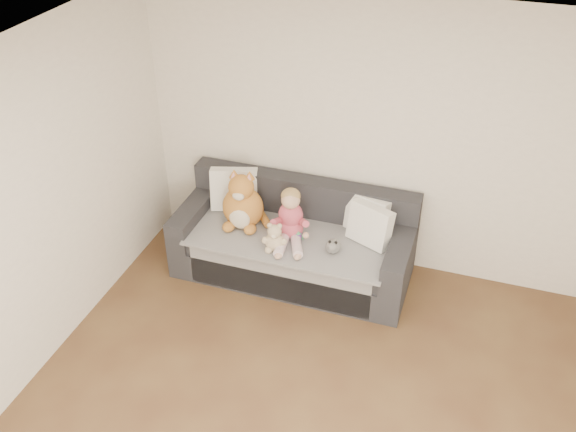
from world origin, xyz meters
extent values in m
plane|color=white|center=(0.00, 0.00, 2.60)|extent=(5.00, 5.00, 0.00)
plane|color=white|center=(0.00, 2.50, 1.30)|extent=(4.50, 0.00, 4.50)
cube|color=#242428|center=(-0.70, 2.02, 0.15)|extent=(2.20, 0.90, 0.30)
cube|color=#242428|center=(-0.70, 1.99, 0.38)|extent=(1.90, 0.80, 0.15)
cube|color=#242428|center=(-0.70, 2.37, 0.65)|extent=(2.20, 0.20, 0.40)
cube|color=#242428|center=(-1.70, 2.02, 0.45)|extent=(0.20, 0.90, 0.30)
cube|color=#242428|center=(0.30, 2.02, 0.45)|extent=(0.20, 0.90, 0.30)
cube|color=#99999C|center=(-0.70, 1.97, 0.46)|extent=(1.85, 0.88, 0.02)
cube|color=#99999C|center=(-0.70, 1.58, 0.23)|extent=(1.70, 0.02, 0.41)
cube|color=white|center=(-1.37, 2.24, 0.68)|extent=(0.49, 0.33, 0.43)
cube|color=white|center=(-0.07, 2.25, 0.65)|extent=(0.43, 0.30, 0.37)
cube|color=white|center=(0.00, 2.10, 0.66)|extent=(0.44, 0.33, 0.38)
ellipsoid|color=#C34449|center=(-0.70, 1.96, 0.56)|extent=(0.24, 0.19, 0.19)
ellipsoid|color=#C34449|center=(-0.71, 1.97, 0.70)|extent=(0.23, 0.19, 0.25)
ellipsoid|color=#DBAA8C|center=(-0.70, 1.95, 0.87)|extent=(0.17, 0.17, 0.17)
ellipsoid|color=tan|center=(-0.71, 1.98, 0.90)|extent=(0.18, 0.18, 0.14)
cylinder|color=#C34449|center=(-0.80, 1.86, 0.68)|extent=(0.08, 0.23, 0.15)
cylinder|color=#C34449|center=(-0.58, 1.92, 0.68)|extent=(0.18, 0.23, 0.15)
ellipsoid|color=#DBAA8C|center=(-0.81, 1.77, 0.60)|extent=(0.06, 0.06, 0.06)
ellipsoid|color=#DBAA8C|center=(-0.52, 1.84, 0.60)|extent=(0.06, 0.06, 0.06)
cylinder|color=#E5B2C6|center=(-0.72, 1.75, 0.51)|extent=(0.12, 0.30, 0.10)
cylinder|color=#E5B2C6|center=(-0.59, 1.78, 0.51)|extent=(0.20, 0.31, 0.10)
ellipsoid|color=#DBAA8C|center=(-0.70, 1.60, 0.51)|extent=(0.07, 0.09, 0.05)
ellipsoid|color=#DBAA8C|center=(-0.53, 1.64, 0.51)|extent=(0.07, 0.09, 0.05)
ellipsoid|color=#C16B2A|center=(-1.19, 2.02, 0.65)|extent=(0.39, 0.33, 0.41)
ellipsoid|color=beige|center=(-1.18, 1.88, 0.62)|extent=(0.20, 0.09, 0.23)
ellipsoid|color=#C16B2A|center=(-1.19, 1.98, 0.89)|extent=(0.24, 0.24, 0.24)
ellipsoid|color=beige|center=(-1.18, 1.88, 0.86)|extent=(0.11, 0.07, 0.08)
cone|color=#C16B2A|center=(-1.26, 2.02, 1.00)|extent=(0.10, 0.10, 0.08)
cone|color=pink|center=(-1.26, 2.00, 1.00)|extent=(0.06, 0.06, 0.05)
cone|color=#C16B2A|center=(-1.12, 2.03, 1.00)|extent=(0.10, 0.10, 0.08)
cone|color=pink|center=(-1.12, 2.02, 1.00)|extent=(0.06, 0.06, 0.05)
ellipsoid|color=#C16B2A|center=(-1.28, 1.85, 0.52)|extent=(0.11, 0.14, 0.09)
ellipsoid|color=#C16B2A|center=(-1.07, 1.87, 0.52)|extent=(0.11, 0.14, 0.09)
cylinder|color=#C16B2A|center=(-1.01, 2.09, 0.52)|extent=(0.22, 0.25, 0.09)
ellipsoid|color=tan|center=(-0.77, 1.72, 0.56)|extent=(0.18, 0.15, 0.18)
ellipsoid|color=tan|center=(-0.77, 1.71, 0.68)|extent=(0.13, 0.13, 0.13)
ellipsoid|color=tan|center=(-0.81, 1.71, 0.73)|extent=(0.05, 0.05, 0.05)
ellipsoid|color=tan|center=(-0.73, 1.73, 0.73)|extent=(0.05, 0.05, 0.05)
ellipsoid|color=beige|center=(-0.76, 1.66, 0.66)|extent=(0.05, 0.05, 0.05)
ellipsoid|color=tan|center=(-0.85, 1.68, 0.58)|extent=(0.07, 0.07, 0.07)
ellipsoid|color=tan|center=(-0.69, 1.71, 0.58)|extent=(0.07, 0.07, 0.07)
ellipsoid|color=tan|center=(-0.81, 1.65, 0.50)|extent=(0.07, 0.07, 0.07)
ellipsoid|color=tan|center=(-0.71, 1.67, 0.50)|extent=(0.07, 0.07, 0.07)
ellipsoid|color=white|center=(-0.27, 1.85, 0.53)|extent=(0.13, 0.17, 0.12)
ellipsoid|color=white|center=(-0.26, 1.77, 0.58)|extent=(0.08, 0.08, 0.08)
ellipsoid|color=black|center=(-0.29, 1.78, 0.62)|extent=(0.03, 0.03, 0.03)
ellipsoid|color=black|center=(-0.23, 1.79, 0.62)|extent=(0.03, 0.03, 0.03)
cylinder|color=purple|center=(-0.61, 1.90, 0.52)|extent=(0.07, 0.07, 0.08)
cone|color=#47B86A|center=(-0.61, 1.90, 0.57)|extent=(0.07, 0.07, 0.03)
cylinder|color=#47B86A|center=(-0.65, 1.90, 0.52)|extent=(0.02, 0.02, 0.06)
cylinder|color=#47B86A|center=(-0.57, 1.91, 0.52)|extent=(0.02, 0.02, 0.06)
camera|label=1|loc=(0.80, -2.59, 3.92)|focal=40.00mm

